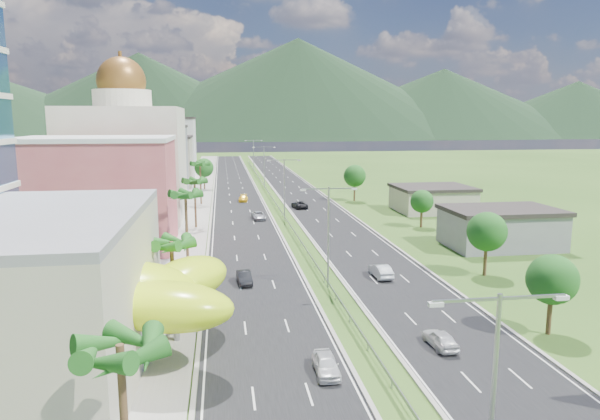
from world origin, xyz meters
name	(u,v)px	position (x,y,z in m)	size (l,w,h in m)	color
ground	(350,322)	(0.00, 0.00, 0.00)	(500.00, 500.00, 0.00)	#2D5119
road_left	(236,191)	(-7.50, 90.00, 0.02)	(11.00, 260.00, 0.04)	black
road_right	(295,190)	(7.50, 90.00, 0.02)	(11.00, 260.00, 0.04)	black
sidewalk_left	(198,192)	(-17.00, 90.00, 0.06)	(7.00, 260.00, 0.12)	gray
median_guardrail	(273,199)	(0.00, 71.99, 0.62)	(0.10, 216.06, 0.76)	gray
streetlight_median_a	(494,391)	(0.00, -25.00, 6.75)	(6.04, 0.25, 11.00)	gray
streetlight_median_b	(328,227)	(0.00, 10.00, 6.75)	(6.04, 0.25, 11.00)	gray
streetlight_median_c	(284,183)	(0.00, 50.00, 6.75)	(6.04, 0.25, 11.00)	gray
streetlight_median_d	(264,163)	(0.00, 95.00, 6.75)	(6.04, 0.25, 11.00)	gray
streetlight_median_e	(254,152)	(0.00, 140.00, 6.75)	(6.04, 0.25, 11.00)	gray
lime_canopy	(104,294)	(-20.00, -4.00, 4.99)	(18.00, 15.00, 7.40)	#C1E716
pink_shophouse	(98,196)	(-28.00, 32.00, 7.50)	(20.00, 15.00, 15.00)	#B84B53
domed_building	(126,157)	(-28.00, 55.00, 11.35)	(20.00, 20.00, 28.70)	beige
midrise_grey	(150,164)	(-27.00, 80.00, 8.00)	(16.00, 15.00, 16.00)	gray
midrise_beige	(161,163)	(-27.00, 102.00, 6.50)	(16.00, 15.00, 13.00)	#B0AA91
midrise_white	(169,149)	(-27.00, 125.00, 9.00)	(16.00, 15.00, 18.00)	silver
shed_near	(501,229)	(28.00, 25.00, 2.50)	(15.00, 10.00, 5.00)	gray
shed_far	(432,200)	(30.00, 55.00, 2.20)	(14.00, 12.00, 4.40)	#B0AA91
palm_tree_a	(120,355)	(-15.50, -22.00, 8.02)	(3.60, 3.60, 9.10)	#47301C
palm_tree_b	(171,246)	(-15.50, 2.00, 7.06)	(3.60, 3.60, 8.10)	#47301C
palm_tree_c	(186,197)	(-15.50, 22.00, 8.50)	(3.60, 3.60, 9.60)	#47301C
palm_tree_d	(195,183)	(-15.50, 45.00, 7.54)	(3.60, 3.60, 8.60)	#47301C
palm_tree_e	(200,166)	(-15.50, 70.00, 8.31)	(3.60, 3.60, 9.40)	#47301C
leafy_tree_lfar	(204,168)	(-15.50, 95.00, 5.58)	(4.90, 4.90, 8.05)	#47301C
leafy_tree_ra	(552,280)	(16.00, -5.00, 4.78)	(4.20, 4.20, 6.90)	#47301C
leafy_tree_rb	(487,232)	(19.00, 12.00, 5.18)	(4.55, 4.55, 7.47)	#47301C
leafy_tree_rc	(422,201)	(22.00, 40.00, 4.37)	(3.85, 3.85, 6.33)	#47301C
leafy_tree_rd	(355,176)	(18.00, 70.00, 5.58)	(4.90, 4.90, 8.05)	#47301C
mountain_ridge	(298,139)	(60.00, 450.00, 0.00)	(860.00, 140.00, 90.00)	black
car_white_near_left	(326,364)	(-4.00, -9.31, 0.74)	(1.66, 4.12, 1.40)	silver
car_dark_left	(244,277)	(-8.84, 12.81, 0.72)	(1.43, 4.11, 1.35)	black
car_silver_mid_left	(259,216)	(-4.59, 50.92, 0.72)	(2.27, 4.93, 1.37)	#9A9CA1
car_yellow_far_left	(243,198)	(-6.46, 72.77, 0.72)	(1.91, 4.69, 1.36)	yellow
car_white_near_right	(440,339)	(5.87, -6.22, 0.73)	(1.63, 4.04, 1.38)	silver
car_silver_right	(381,271)	(6.77, 12.94, 0.80)	(1.60, 4.59, 1.51)	#B4B8BC
car_dark_far_right	(299,205)	(4.49, 62.07, 0.76)	(2.39, 5.18, 1.44)	black
motorcycle	(212,291)	(-12.30, 8.66, 0.63)	(0.56, 1.86, 1.19)	black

